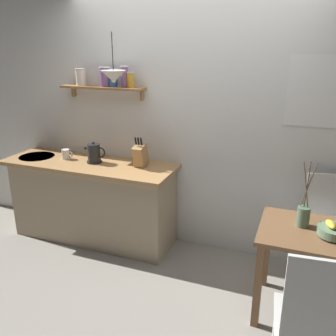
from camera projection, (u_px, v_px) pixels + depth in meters
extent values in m
plane|color=gray|center=(168.00, 272.00, 3.46)|extent=(14.00, 14.00, 0.00)
cube|color=white|center=(212.00, 120.00, 3.53)|extent=(6.80, 0.10, 2.70)
cube|color=tan|center=(93.00, 202.00, 3.95)|extent=(1.74, 0.52, 0.85)
cube|color=tan|center=(89.00, 164.00, 3.79)|extent=(1.83, 0.63, 0.04)
cylinder|color=#B7BABF|center=(37.00, 157.00, 3.98)|extent=(0.38, 0.38, 0.01)
cube|color=#9E6B3D|center=(102.00, 88.00, 3.67)|extent=(0.91, 0.18, 0.02)
cube|color=#99754C|center=(74.00, 91.00, 3.90)|extent=(0.02, 0.06, 0.12)
cube|color=#99754C|center=(142.00, 95.00, 3.63)|extent=(0.02, 0.06, 0.12)
cylinder|color=beige|center=(81.00, 78.00, 3.73)|extent=(0.10, 0.10, 0.16)
cylinder|color=silver|center=(80.00, 69.00, 3.70)|extent=(0.11, 0.11, 0.01)
cylinder|color=#7F5689|center=(105.00, 77.00, 3.63)|extent=(0.11, 0.11, 0.18)
cylinder|color=silver|center=(105.00, 67.00, 3.60)|extent=(0.11, 0.11, 0.01)
cylinder|color=#3366A3|center=(113.00, 79.00, 3.60)|extent=(0.08, 0.08, 0.16)
cylinder|color=silver|center=(113.00, 70.00, 3.57)|extent=(0.09, 0.09, 0.01)
cylinder|color=#7F5689|center=(125.00, 77.00, 3.55)|extent=(0.08, 0.08, 0.19)
cylinder|color=silver|center=(124.00, 67.00, 3.52)|extent=(0.08, 0.08, 0.01)
cylinder|color=gold|center=(131.00, 80.00, 3.54)|extent=(0.07, 0.07, 0.14)
cylinder|color=silver|center=(130.00, 72.00, 3.51)|extent=(0.07, 0.07, 0.01)
cube|color=brown|center=(322.00, 235.00, 2.68)|extent=(0.90, 0.64, 0.03)
cube|color=brown|center=(258.00, 286.00, 2.70)|extent=(0.06, 0.06, 0.70)
cube|color=brown|center=(267.00, 250.00, 3.17)|extent=(0.06, 0.06, 0.70)
cube|color=silver|center=(308.00, 320.00, 2.25)|extent=(0.45, 0.45, 0.03)
cube|color=silver|center=(318.00, 302.00, 1.99)|extent=(0.36, 0.06, 0.54)
cylinder|color=silver|center=(330.00, 334.00, 2.44)|extent=(0.03, 0.03, 0.42)
cylinder|color=silver|center=(276.00, 324.00, 2.53)|extent=(0.03, 0.03, 0.42)
cube|color=white|center=(327.00, 241.00, 3.16)|extent=(0.49, 0.47, 0.03)
cube|color=white|center=(326.00, 203.00, 3.24)|extent=(0.37, 0.11, 0.54)
cylinder|color=white|center=(306.00, 272.00, 3.11)|extent=(0.03, 0.03, 0.41)
cylinder|color=white|center=(299.00, 251.00, 3.42)|extent=(0.03, 0.03, 0.41)
cylinder|color=slate|center=(333.00, 236.00, 2.62)|extent=(0.10, 0.10, 0.01)
cylinder|color=slate|center=(334.00, 231.00, 2.61)|extent=(0.23, 0.23, 0.06)
ellipsoid|color=yellow|center=(331.00, 224.00, 2.60)|extent=(0.10, 0.14, 0.04)
cylinder|color=#567056|center=(303.00, 217.00, 2.75)|extent=(0.10, 0.10, 0.16)
cylinder|color=brown|center=(306.00, 185.00, 2.67)|extent=(0.07, 0.03, 0.35)
cylinder|color=brown|center=(308.00, 184.00, 2.66)|extent=(0.02, 0.04, 0.37)
cylinder|color=brown|center=(309.00, 185.00, 2.66)|extent=(0.09, 0.04, 0.36)
cylinder|color=black|center=(95.00, 162.00, 3.77)|extent=(0.15, 0.15, 0.02)
cylinder|color=#232326|center=(94.00, 152.00, 3.74)|extent=(0.13, 0.13, 0.18)
sphere|color=black|center=(93.00, 143.00, 3.71)|extent=(0.02, 0.02, 0.02)
cone|color=#232326|center=(87.00, 148.00, 3.76)|extent=(0.04, 0.04, 0.04)
torus|color=black|center=(100.00, 152.00, 3.71)|extent=(0.12, 0.02, 0.12)
cube|color=tan|center=(140.00, 155.00, 3.61)|extent=(0.11, 0.19, 0.24)
cylinder|color=black|center=(136.00, 141.00, 3.54)|extent=(0.02, 0.04, 0.08)
cylinder|color=black|center=(138.00, 141.00, 3.53)|extent=(0.02, 0.04, 0.08)
cylinder|color=black|center=(141.00, 141.00, 3.52)|extent=(0.02, 0.04, 0.08)
cylinder|color=white|center=(66.00, 154.00, 3.87)|extent=(0.08, 0.08, 0.10)
torus|color=white|center=(70.00, 154.00, 3.86)|extent=(0.07, 0.01, 0.07)
cylinder|color=black|center=(112.00, 51.00, 3.28)|extent=(0.01, 0.01, 0.33)
cone|color=silver|center=(114.00, 76.00, 3.35)|extent=(0.23, 0.23, 0.11)
sphere|color=white|center=(114.00, 80.00, 3.36)|extent=(0.04, 0.04, 0.04)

